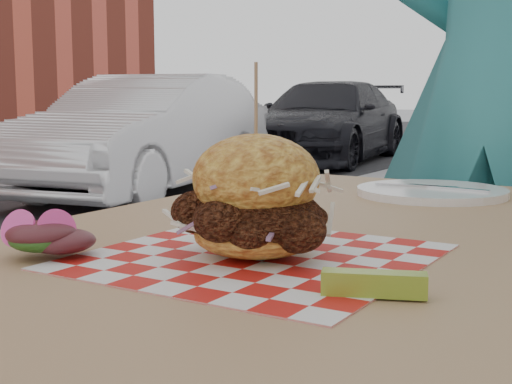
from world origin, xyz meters
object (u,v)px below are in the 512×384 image
patio_chair (499,243)px  patio_table (341,286)px  sandwich (256,203)px  diner (504,82)px  car_dark (327,121)px  car_white (148,134)px

patio_chair → patio_table: bearing=-94.0°
sandwich → patio_table: bearing=85.8°
patio_chair → diner: bearing=-86.3°
patio_chair → sandwich: sandwich is taller
car_dark → sandwich: car_dark is taller
patio_table → sandwich: (-0.01, -0.20, 0.14)m
car_dark → patio_chair: 8.10m
car_white → car_dark: bearing=79.1°
car_dark → patio_chair: car_dark is taller
diner → car_dark: (-3.93, 7.17, -0.41)m
diner → patio_chair: 0.42m
car_dark → patio_chair: size_ratio=4.03×
car_dark → patio_table: (3.93, -8.08, 0.12)m
car_white → car_dark: (-0.00, 3.82, -0.00)m
patio_table → sandwich: bearing=-94.2°
patio_table → car_white: bearing=132.7°
car_dark → patio_table: bearing=-72.0°
diner → patio_chair: (-0.01, 0.08, -0.41)m
patio_table → sandwich: 0.24m
patio_chair → sandwich: (-0.01, -1.19, 0.26)m
car_dark → patio_chair: (3.92, -7.09, -0.00)m
patio_table → patio_chair: patio_chair is taller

